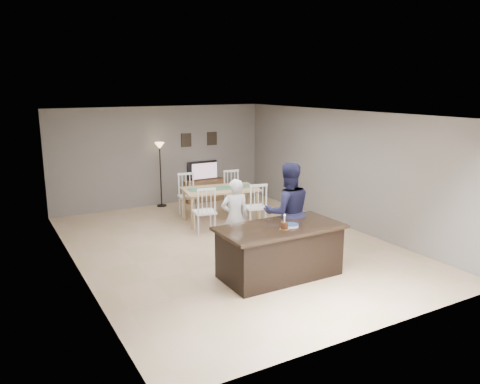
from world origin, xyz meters
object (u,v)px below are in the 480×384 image
kitchen_island (280,251)px  dining_table (220,194)px  television (204,171)px  birthday_cake (284,225)px  floor_lamp (160,157)px  tv_console (205,190)px  plate_stack (291,225)px  woman (235,217)px  man (288,212)px

kitchen_island → dining_table: dining_table is taller
kitchen_island → television: size_ratio=2.35×
birthday_cake → floor_lamp: (-0.08, 5.75, 0.40)m
birthday_cake → floor_lamp: size_ratio=0.14×
tv_console → floor_lamp: size_ratio=0.68×
birthday_cake → plate_stack: 0.19m
kitchen_island → plate_stack: plate_stack is taller
television → plate_stack: 5.84m
plate_stack → floor_lamp: floor_lamp is taller
birthday_cake → dining_table: birthday_cake is taller
floor_lamp → woman: bearing=-90.5°
man → dining_table: man is taller
tv_console → dining_table: dining_table is taller
kitchen_island → birthday_cake: bearing=-99.2°
man → birthday_cake: (-0.57, -0.71, 0.02)m
plate_stack → man: bearing=59.2°
woman → floor_lamp: bearing=-76.1°
man → plate_stack: man is taller
tv_console → plate_stack: plate_stack is taller
kitchen_island → dining_table: (0.62, 3.46, 0.23)m
kitchen_island → television: (1.20, 5.64, 0.41)m
birthday_cake → plate_stack: size_ratio=0.96×
television → man: bearing=82.6°
kitchen_island → television: television is taller
television → man: (-0.66, -5.09, 0.08)m
birthday_cake → television: bearing=78.1°
tv_console → television: television is taller
woman → birthday_cake: size_ratio=5.93×
tv_console → woman: (-1.34, -4.22, 0.45)m
kitchen_island → birthday_cake: (-0.03, -0.16, 0.51)m
woman → tv_console: bearing=-93.2°
kitchen_island → floor_lamp: floor_lamp is taller
tv_console → birthday_cake: bearing=-102.1°
man → birthday_cake: size_ratio=7.45×
kitchen_island → man: man is taller
kitchen_island → woman: bearing=95.8°
television → plate_stack: bearing=79.7°
kitchen_island → tv_console: kitchen_island is taller
kitchen_island → plate_stack: (0.15, -0.10, 0.47)m
television → dining_table: bearing=75.0°
kitchen_island → plate_stack: size_ratio=8.21×
floor_lamp → birthday_cake: bearing=-89.2°
woman → floor_lamp: (0.03, 4.24, 0.61)m
kitchen_island → dining_table: bearing=79.9°
birthday_cake → tv_console: bearing=77.9°
tv_console → floor_lamp: bearing=179.1°
woman → plate_stack: (0.29, -1.45, 0.17)m
television → woman: 4.50m
television → woman: (-1.34, -4.29, -0.11)m
dining_table → television: bearing=84.9°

